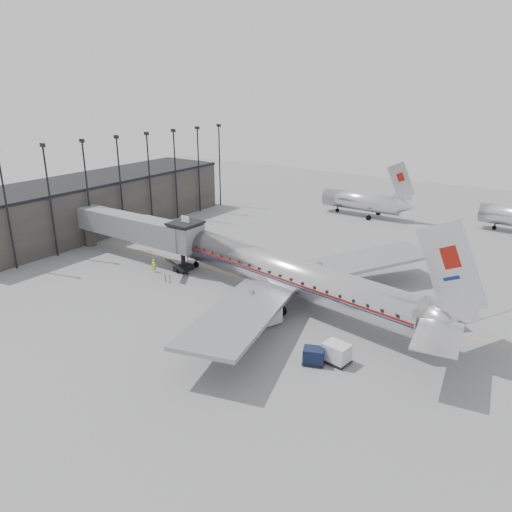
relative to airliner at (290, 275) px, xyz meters
The scene contains 11 objects.
ground 8.04m from the airliner, 157.11° to the right, with size 160.00×160.00×0.00m, color slate.
terminal 41.42m from the airliner, behind, with size 12.00×46.00×8.00m, color #34312F.
apron_line 5.87m from the airliner, 140.46° to the left, with size 0.15×60.00×0.01m, color gold.
jet_bridge 23.49m from the airliner, behind, with size 21.00×6.20×7.10m.
floodlight_masts 36.13m from the airliner, 163.54° to the left, with size 0.90×42.25×15.25m.
distant_aircraft_near 40.07m from the airliner, 102.38° to the left, with size 16.39×3.20×10.26m.
airliner is the anchor object (origin of this frame).
service_van 5.29m from the airliner, 93.03° to the right, with size 4.83×3.21×2.12m.
baggage_cart_navy 12.62m from the airliner, 49.44° to the right, with size 2.25×2.00×1.46m.
baggage_cart_white 12.74m from the airliner, 40.40° to the right, with size 2.47×2.02×1.77m.
ramp_worker 19.02m from the airliner, behind, with size 0.61×0.40×1.67m, color #C5EE1C.
Camera 1 is at (31.88, -39.78, 22.80)m, focal length 35.00 mm.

